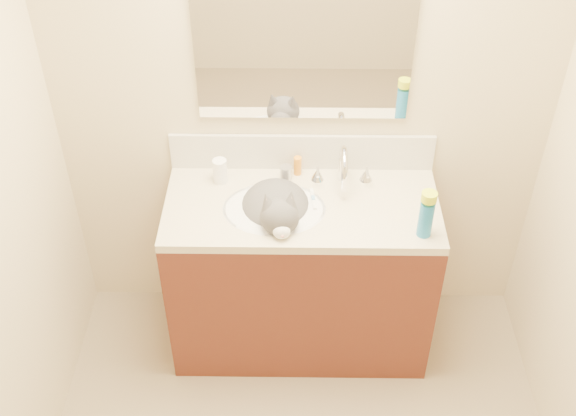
{
  "coord_description": "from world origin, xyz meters",
  "views": [
    {
      "loc": [
        -0.03,
        -1.43,
        2.87
      ],
      "look_at": [
        -0.06,
        0.92,
        0.88
      ],
      "focal_mm": 45.0,
      "sensor_mm": 36.0,
      "label": 1
    }
  ],
  "objects_px": {
    "pill_bottle": "(220,171)",
    "spray_can": "(426,219)",
    "cat": "(277,212)",
    "faucet": "(343,170)",
    "amber_bottle": "(298,166)",
    "vanity_cabinet": "(301,277)",
    "basin": "(274,221)",
    "silver_jar": "(286,172)"
  },
  "relations": [
    {
      "from": "cat",
      "to": "spray_can",
      "type": "relative_size",
      "value": 2.77
    },
    {
      "from": "amber_bottle",
      "to": "silver_jar",
      "type": "bearing_deg",
      "value": -147.86
    },
    {
      "from": "pill_bottle",
      "to": "amber_bottle",
      "type": "distance_m",
      "value": 0.35
    },
    {
      "from": "vanity_cabinet",
      "to": "faucet",
      "type": "distance_m",
      "value": 0.58
    },
    {
      "from": "basin",
      "to": "amber_bottle",
      "type": "bearing_deg",
      "value": 68.09
    },
    {
      "from": "basin",
      "to": "cat",
      "type": "relative_size",
      "value": 0.99
    },
    {
      "from": "faucet",
      "to": "amber_bottle",
      "type": "height_order",
      "value": "faucet"
    },
    {
      "from": "basin",
      "to": "silver_jar",
      "type": "distance_m",
      "value": 0.24
    },
    {
      "from": "pill_bottle",
      "to": "cat",
      "type": "bearing_deg",
      "value": -35.52
    },
    {
      "from": "basin",
      "to": "cat",
      "type": "height_order",
      "value": "cat"
    },
    {
      "from": "faucet",
      "to": "silver_jar",
      "type": "xyz_separation_m",
      "value": [
        -0.25,
        0.05,
        -0.05
      ]
    },
    {
      "from": "basin",
      "to": "faucet",
      "type": "height_order",
      "value": "faucet"
    },
    {
      "from": "pill_bottle",
      "to": "silver_jar",
      "type": "distance_m",
      "value": 0.3
    },
    {
      "from": "pill_bottle",
      "to": "spray_can",
      "type": "relative_size",
      "value": 0.7
    },
    {
      "from": "vanity_cabinet",
      "to": "amber_bottle",
      "type": "bearing_deg",
      "value": 95.16
    },
    {
      "from": "basin",
      "to": "spray_can",
      "type": "bearing_deg",
      "value": -14.16
    },
    {
      "from": "spray_can",
      "to": "silver_jar",
      "type": "bearing_deg",
      "value": 147.0
    },
    {
      "from": "basin",
      "to": "silver_jar",
      "type": "height_order",
      "value": "silver_jar"
    },
    {
      "from": "basin",
      "to": "faucet",
      "type": "relative_size",
      "value": 1.61
    },
    {
      "from": "cat",
      "to": "spray_can",
      "type": "bearing_deg",
      "value": -22.91
    },
    {
      "from": "basin",
      "to": "amber_bottle",
      "type": "distance_m",
      "value": 0.29
    },
    {
      "from": "vanity_cabinet",
      "to": "faucet",
      "type": "xyz_separation_m",
      "value": [
        0.18,
        0.14,
        0.54
      ]
    },
    {
      "from": "pill_bottle",
      "to": "spray_can",
      "type": "xyz_separation_m",
      "value": [
        0.87,
        -0.35,
        0.02
      ]
    },
    {
      "from": "cat",
      "to": "amber_bottle",
      "type": "relative_size",
      "value": 5.04
    },
    {
      "from": "silver_jar",
      "to": "pill_bottle",
      "type": "bearing_deg",
      "value": -174.64
    },
    {
      "from": "amber_bottle",
      "to": "spray_can",
      "type": "xyz_separation_m",
      "value": [
        0.52,
        -0.41,
        0.04
      ]
    },
    {
      "from": "vanity_cabinet",
      "to": "pill_bottle",
      "type": "xyz_separation_m",
      "value": [
        -0.37,
        0.16,
        0.51
      ]
    },
    {
      "from": "faucet",
      "to": "pill_bottle",
      "type": "relative_size",
      "value": 2.42
    },
    {
      "from": "vanity_cabinet",
      "to": "basin",
      "type": "height_order",
      "value": "basin"
    },
    {
      "from": "faucet",
      "to": "silver_jar",
      "type": "distance_m",
      "value": 0.26
    },
    {
      "from": "basin",
      "to": "spray_can",
      "type": "distance_m",
      "value": 0.66
    },
    {
      "from": "pill_bottle",
      "to": "silver_jar",
      "type": "bearing_deg",
      "value": 5.36
    },
    {
      "from": "vanity_cabinet",
      "to": "basin",
      "type": "distance_m",
      "value": 0.4
    },
    {
      "from": "vanity_cabinet",
      "to": "faucet",
      "type": "height_order",
      "value": "faucet"
    },
    {
      "from": "silver_jar",
      "to": "spray_can",
      "type": "height_order",
      "value": "spray_can"
    },
    {
      "from": "amber_bottle",
      "to": "spray_can",
      "type": "bearing_deg",
      "value": -37.87
    },
    {
      "from": "cat",
      "to": "silver_jar",
      "type": "height_order",
      "value": "cat"
    },
    {
      "from": "pill_bottle",
      "to": "spray_can",
      "type": "height_order",
      "value": "spray_can"
    },
    {
      "from": "vanity_cabinet",
      "to": "spray_can",
      "type": "distance_m",
      "value": 0.76
    },
    {
      "from": "vanity_cabinet",
      "to": "pill_bottle",
      "type": "relative_size",
      "value": 10.38
    },
    {
      "from": "vanity_cabinet",
      "to": "basin",
      "type": "bearing_deg",
      "value": -165.96
    },
    {
      "from": "cat",
      "to": "pill_bottle",
      "type": "relative_size",
      "value": 3.94
    }
  ]
}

